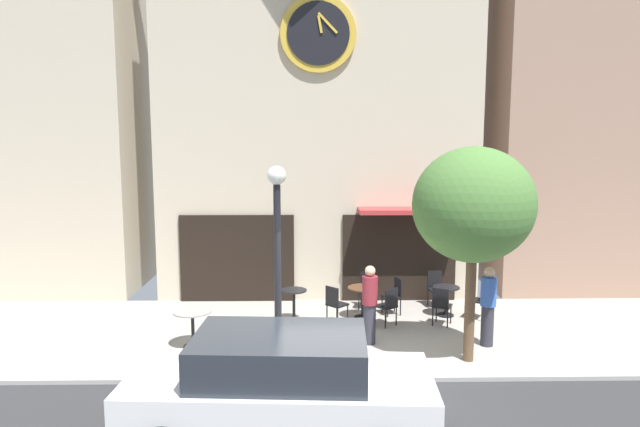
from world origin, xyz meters
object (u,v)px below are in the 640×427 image
Objects in this scene: cafe_chair_by_entrance at (436,286)px; pedestrian_maroon at (370,304)px; cafe_chair_under_awning at (367,287)px; parked_car_white at (280,388)px; cafe_chair_facing_street at (388,304)px; cafe_chair_near_tree at (335,302)px; street_lamp at (278,262)px; cafe_table_near_curb at (363,296)px; pedestrian_blue at (488,305)px; cafe_chair_left_end at (482,298)px; cafe_table_center at (294,301)px; cafe_chair_corner at (441,303)px; street_tree at (474,206)px; cafe_chair_near_lamp at (395,293)px; cafe_table_center_right at (193,320)px; cafe_table_leftmost at (446,296)px.

cafe_chair_by_entrance is 3.32m from pedestrian_maroon.
parked_car_white is (-1.87, -6.28, 0.23)m from cafe_chair_under_awning.
cafe_chair_near_tree is at bearing 172.15° from cafe_chair_facing_street.
street_lamp reaches higher than cafe_chair_under_awning.
cafe_chair_facing_street is at bearing -76.53° from cafe_chair_under_awning.
cafe_table_near_curb is 0.45× the size of pedestrian_blue.
cafe_chair_left_end is (2.63, -0.97, 0.00)m from cafe_chair_under_awning.
cafe_chair_near_tree is 3.43m from pedestrian_blue.
pedestrian_blue reaches higher than cafe_chair_near_tree.
cafe_table_center is 4.39m from pedestrian_blue.
cafe_chair_corner is 1.55m from cafe_chair_by_entrance.
street_tree is 2.38m from pedestrian_blue.
parked_car_white reaches higher than cafe_table_center.
street_lamp is 4.19× the size of cafe_chair_facing_street.
street_lamp reaches higher than cafe_table_near_curb.
street_tree is 3.98m from cafe_chair_near_lamp.
cafe_chair_under_awning is (3.87, 2.66, -0.04)m from cafe_table_center_right.
cafe_chair_near_lamp reaches higher than cafe_table_near_curb.
pedestrian_blue is 2.44m from pedestrian_maroon.
street_lamp is at bearing -128.00° from cafe_table_near_curb.
street_tree reaches higher than cafe_table_center_right.
street_tree is 4.05m from cafe_table_near_curb.
cafe_table_center is at bearing -150.11° from cafe_chair_under_awning.
cafe_chair_facing_street is at bearing -153.98° from cafe_table_leftmost.
cafe_chair_near_lamp is 1.00× the size of cafe_chair_facing_street.
cafe_table_leftmost is 0.43× the size of pedestrian_maroon.
cafe_table_center is 0.85× the size of cafe_chair_near_lamp.
cafe_chair_corner is 0.54× the size of pedestrian_blue.
cafe_table_center_right is at bearing -141.72° from cafe_table_center.
cafe_chair_left_end is (2.01, -0.44, 0.00)m from cafe_chair_near_lamp.
pedestrian_maroon is at bearing 176.42° from pedestrian_blue.
cafe_chair_corner reaches higher than cafe_table_near_curb.
cafe_chair_corner is at bearing -18.60° from cafe_table_near_curb.
cafe_table_near_curb is at bearing -159.39° from cafe_chair_near_lamp.
cafe_table_leftmost is (3.68, 0.36, -0.01)m from cafe_table_center.
cafe_table_near_curb is 0.45× the size of pedestrian_maroon.
cafe_chair_under_awning is (0.19, 0.84, -0.01)m from cafe_table_near_curb.
cafe_table_near_curb reaches higher than cafe_table_leftmost.
cafe_table_leftmost is 0.81m from cafe_chair_by_entrance.
street_tree is at bearing -34.99° from cafe_table_center.
cafe_table_center_right is 0.88× the size of cafe_chair_by_entrance.
street_tree reaches higher than cafe_chair_facing_street.
cafe_chair_near_lamp is 2.06m from cafe_chair_left_end.
cafe_chair_under_awning is at bearing 76.93° from cafe_table_near_curb.
cafe_chair_by_entrance is 1.00× the size of cafe_chair_under_awning.
cafe_table_near_curb is at bearing 132.16° from cafe_chair_facing_street.
pedestrian_maroon reaches higher than cafe_table_leftmost.
cafe_chair_facing_street is (4.21, 1.23, -0.04)m from cafe_table_center_right.
cafe_chair_near_lamp and cafe_chair_facing_street have the same top height.
cafe_chair_near_lamp is at bearing 25.39° from cafe_table_center_right.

